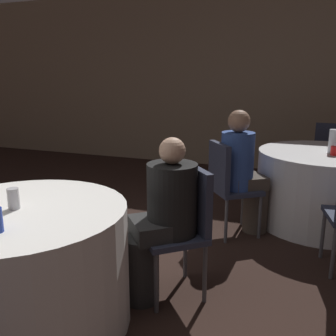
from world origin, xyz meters
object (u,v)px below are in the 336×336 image
Objects in this scene: person_blue_shirt at (244,174)px; bottle_far at (333,141)px; table_near at (25,268)px; chair_far_north at (329,152)px; table_far at (323,188)px; person_black_shirt at (162,220)px; soda_can_silver at (13,199)px; chair_far_southwest at (227,180)px; chair_near_northeast at (185,220)px.

bottle_far is (0.77, 0.51, 0.27)m from person_blue_shirt.
table_near is 1.38× the size of chair_far_north.
table_far is 1.12× the size of person_blue_shirt.
table_far is 1.20× the size of person_black_shirt.
soda_can_silver is (-0.69, -0.56, 0.24)m from person_black_shirt.
table_near is 5.34× the size of bottle_far.
chair_far_southwest is at bearing 65.57° from chair_far_north.
table_near is at bearing -63.24° from chair_far_southwest.
person_blue_shirt is 9.72× the size of soda_can_silver.
chair_far_southwest is at bearing -90.00° from person_blue_shirt.
chair_near_northeast is 1.06m from chair_far_southwest.
soda_can_silver reaches higher than table_near.
soda_can_silver is (-0.82, -0.67, 0.27)m from chair_near_northeast.
person_blue_shirt is at bearing -146.57° from bottle_far.
chair_near_northeast is 1.00× the size of chair_far_southwest.
person_blue_shirt reaches higher than table_far.
person_black_shirt is 2.12m from bottle_far.
person_black_shirt is 0.92m from soda_can_silver.
soda_can_silver is at bearing -65.96° from person_blue_shirt.
bottle_far reaches higher than table_far.
table_near and table_far have the same top height.
chair_far_north is 3.10m from person_black_shirt.
soda_can_silver is (-1.84, -3.44, 0.27)m from chair_far_north.
table_near is 10.10× the size of soda_can_silver.
soda_can_silver is at bearing 89.16° from chair_near_northeast.
chair_far_southwest is 3.87× the size of bottle_far.
bottle_far is at bearing 92.39° from chair_far_north.
person_black_shirt is 4.80× the size of bottle_far.
table_far is 1.49× the size of chair_far_north.
chair_near_northeast is 1.09m from soda_can_silver.
chair_far_southwest is 1.14m from bottle_far.
chair_far_north is at bearing 116.62° from person_blue_shirt.
person_blue_shirt is (0.13, 0.10, 0.05)m from chair_far_southwest.
table_near is at bearing 9.36° from soda_can_silver.
chair_near_northeast reaches higher than table_far.
bottle_far reaches higher than table_near.
chair_far_north is 1.81m from person_blue_shirt.
person_black_shirt reaches higher than chair_near_northeast.
bottle_far is at bearing -70.67° from chair_near_northeast.
table_near is at bearing -127.22° from bottle_far.
bottle_far reaches higher than soda_can_silver.
chair_near_northeast is 2.96m from chair_far_north.
table_far is 0.93m from person_blue_shirt.
chair_near_northeast is at bearing 39.28° from soda_can_silver.
person_blue_shirt reaches higher than chair_far_southwest.
bottle_far is at bearing 52.78° from table_near.
table_near is 3.89m from chair_far_north.
person_black_shirt reaches higher than table_near.
chair_near_northeast reaches higher than soda_can_silver.
table_near is 0.43m from soda_can_silver.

